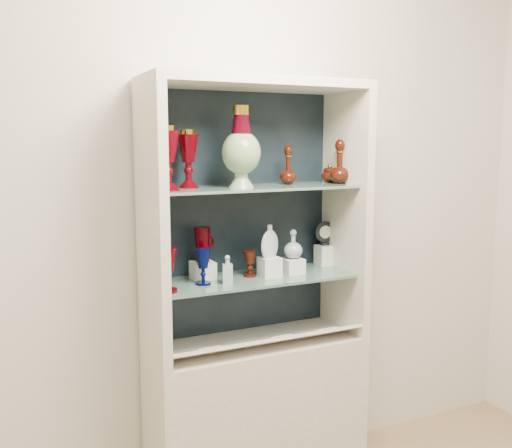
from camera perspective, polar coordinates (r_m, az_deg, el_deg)
name	(u,v)px	position (r m, az deg, el deg)	size (l,w,h in m)	color
wall_back	(237,198)	(2.76, -1.95, 2.65)	(3.50, 0.02, 2.80)	silver
cabinet_base	(256,416)	(2.86, 0.00, -18.68)	(1.00, 0.40, 0.75)	beige
cabinet_back_panel	(239,214)	(2.74, -1.70, 1.04)	(0.98, 0.02, 1.15)	black
cabinet_side_left	(152,225)	(2.41, -10.39, -0.12)	(0.04, 0.40, 1.15)	beige
cabinet_side_right	(345,213)	(2.81, 8.90, 1.11)	(0.04, 0.40, 1.15)	beige
cabinet_top_cap	(256,83)	(2.56, 0.00, 13.88)	(1.00, 0.40, 0.04)	beige
shelf_lower	(254,278)	(2.64, -0.19, -5.45)	(0.92, 0.34, 0.01)	slate
shelf_upper	(254,187)	(2.57, -0.19, 3.68)	(0.92, 0.34, 0.01)	slate
label_ledge	(266,342)	(2.60, 1.05, -11.72)	(0.92, 0.18, 0.01)	beige
label_card_0	(208,348)	(2.50, -4.87, -12.30)	(0.10, 0.07, 0.00)	white
label_card_1	(279,337)	(2.63, 2.30, -11.20)	(0.10, 0.07, 0.00)	white
label_card_2	(324,329)	(2.74, 6.79, -10.43)	(0.10, 0.07, 0.00)	white
pedestal_lamp_left	(188,159)	(2.49, -6.79, 6.49)	(0.10, 0.10, 0.25)	#4C0006
pedestal_lamp_right	(168,158)	(2.37, -8.81, 6.52)	(0.10, 0.10, 0.26)	#4C0006
enamel_urn	(241,147)	(2.49, -1.49, 7.71)	(0.17, 0.17, 0.35)	#114D30
ruby_decanter_a	(288,163)	(2.68, 3.24, 6.16)	(0.08, 0.08, 0.20)	#441308
ruby_decanter_b	(340,160)	(2.75, 8.36, 6.34)	(0.10, 0.10, 0.22)	#441308
lidded_bowl	(330,173)	(2.84, 7.37, 5.08)	(0.08, 0.08, 0.09)	#441308
cobalt_goblet	(203,267)	(2.50, -5.31, -4.27)	(0.07, 0.07, 0.16)	#01083D
ruby_goblet_tall	(168,270)	(2.39, -8.83, -4.59)	(0.08, 0.08, 0.19)	#4C0006
ruby_goblet_small	(250,264)	(2.64, -0.63, -3.98)	(0.06, 0.06, 0.12)	#441308
riser_ruby_pitcher	(203,270)	(2.60, -5.34, -4.64)	(0.10, 0.10, 0.08)	silver
ruby_pitcher	(202,245)	(2.58, -5.38, -2.06)	(0.12, 0.08, 0.16)	#4C0006
clear_square_bottle	(227,269)	(2.51, -2.88, -4.55)	(0.04, 0.04, 0.13)	#94A3AB
riser_flat_flask	(270,267)	(2.64, 1.37, -4.31)	(0.09, 0.09, 0.09)	silver
flat_flask	(270,241)	(2.62, 1.38, -1.67)	(0.11, 0.04, 0.16)	#AEB7C4
riser_clear_round_decanter	(293,266)	(2.71, 3.71, -4.20)	(0.09, 0.09, 0.07)	silver
clear_round_decanter	(293,245)	(2.69, 3.73, -2.09)	(0.09, 0.09, 0.13)	#94A3AB
riser_cameo_medallion	(324,255)	(2.91, 6.86, -3.09)	(0.08, 0.08, 0.10)	silver
cameo_medallion	(325,233)	(2.89, 6.89, -0.89)	(0.11, 0.04, 0.13)	black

